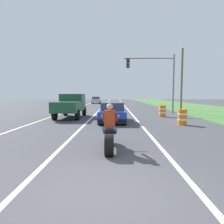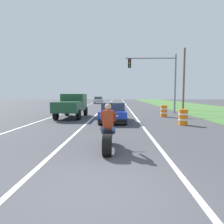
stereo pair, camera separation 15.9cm
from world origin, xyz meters
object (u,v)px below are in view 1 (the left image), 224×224
motorcycle_with_rider (110,134)px  traffic_light_mast_near (158,74)px  pickup_truck_left_lane_dark_green (71,104)px  construction_barrel_nearest (182,117)px  sports_car_blue (112,113)px  construction_barrel_mid (162,111)px  distant_car_far_ahead (96,100)px

motorcycle_with_rider → traffic_light_mast_near: 15.18m
pickup_truck_left_lane_dark_green → motorcycle_with_rider: bearing=-70.4°
construction_barrel_nearest → sports_car_blue: bearing=161.8°
traffic_light_mast_near → sports_car_blue: bearing=-124.5°
traffic_light_mast_near → construction_barrel_mid: size_ratio=6.00×
traffic_light_mast_near → construction_barrel_mid: bearing=-94.0°
motorcycle_with_rider → sports_car_blue: (-0.01, 7.45, 0.04)m
motorcycle_with_rider → pickup_truck_left_lane_dark_green: size_ratio=0.46×
traffic_light_mast_near → construction_barrel_nearest: 8.82m
construction_barrel_nearest → distant_car_far_ahead: size_ratio=0.25×
sports_car_blue → distant_car_far_ahead: bearing=97.6°
motorcycle_with_rider → distant_car_far_ahead: motorcycle_with_rider is taller
motorcycle_with_rider → sports_car_blue: bearing=90.0°
traffic_light_mast_near → construction_barrel_nearest: size_ratio=6.00×
sports_car_blue → pickup_truck_left_lane_dark_green: 4.36m
pickup_truck_left_lane_dark_green → distant_car_far_ahead: pickup_truck_left_lane_dark_green is taller
traffic_light_mast_near → pickup_truck_left_lane_dark_green: bearing=-153.0°
sports_car_blue → pickup_truck_left_lane_dark_green: pickup_truck_left_lane_dark_green is taller
sports_car_blue → construction_barrel_nearest: sports_car_blue is taller
pickup_truck_left_lane_dark_green → traffic_light_mast_near: (8.08, 4.11, 2.93)m
sports_car_blue → traffic_light_mast_near: (4.54, 6.62, 3.40)m
construction_barrel_mid → distant_car_far_ahead: size_ratio=0.25×
motorcycle_with_rider → pickup_truck_left_lane_dark_green: bearing=109.6°
motorcycle_with_rider → pickup_truck_left_lane_dark_green: 10.58m
pickup_truck_left_lane_dark_green → construction_barrel_mid: (7.84, 0.71, -0.60)m
construction_barrel_mid → traffic_light_mast_near: bearing=86.0°
motorcycle_with_rider → sports_car_blue: motorcycle_with_rider is taller
motorcycle_with_rider → construction_barrel_mid: motorcycle_with_rider is taller
pickup_truck_left_lane_dark_green → distant_car_far_ahead: size_ratio=1.20×
motorcycle_with_rider → traffic_light_mast_near: traffic_light_mast_near is taller
construction_barrel_mid → construction_barrel_nearest: bearing=-88.1°
motorcycle_with_rider → sports_car_blue: 7.45m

